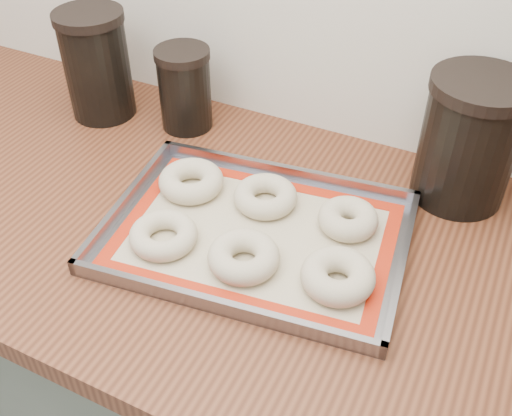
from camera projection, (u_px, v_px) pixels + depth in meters
The scene contains 13 objects.
cabinet at pixel (254, 396), 1.25m from camera, with size 3.00×0.65×0.86m, color slate.
countertop at pixel (254, 240), 0.96m from camera, with size 3.06×0.68×0.04m, color brown.
baking_tray at pixel (256, 234), 0.93m from camera, with size 0.50×0.39×0.03m.
baking_mat at pixel (256, 235), 0.93m from camera, with size 0.45×0.34×0.00m.
bagel_front_left at pixel (163, 235), 0.91m from camera, with size 0.10×0.10×0.03m, color beige.
bagel_front_mid at pixel (244, 257), 0.87m from camera, with size 0.11×0.11×0.04m, color beige.
bagel_front_right at pixel (338, 276), 0.84m from camera, with size 0.11×0.11×0.04m, color beige.
bagel_back_left at pixel (191, 181), 1.01m from camera, with size 0.11×0.11×0.04m, color beige.
bagel_back_mid at pixel (265, 196), 0.98m from camera, with size 0.10×0.10×0.03m, color beige.
bagel_back_right at pixel (348, 219), 0.93m from camera, with size 0.09×0.09×0.04m, color beige.
canister_left at pixel (97, 64), 1.15m from camera, with size 0.13×0.13×0.21m.
canister_mid at pixel (185, 89), 1.13m from camera, with size 0.10×0.10×0.16m.
canister_right at pixel (469, 140), 0.95m from camera, with size 0.16×0.16×0.21m.
Camera 1 is at (0.31, 1.05, 1.54)m, focal length 42.00 mm.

